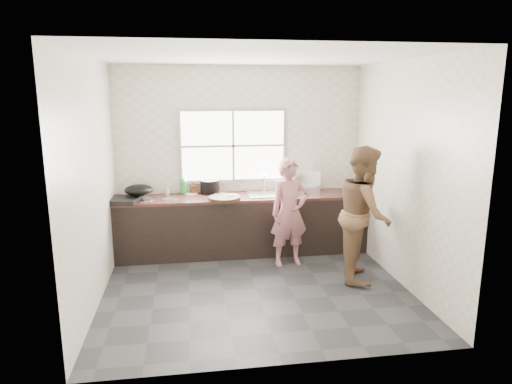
{
  "coord_description": "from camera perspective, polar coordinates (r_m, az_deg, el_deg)",
  "views": [
    {
      "loc": [
        -0.76,
        -5.08,
        2.32
      ],
      "look_at": [
        0.1,
        0.65,
        1.05
      ],
      "focal_mm": 32.0,
      "sensor_mm": 36.0,
      "label": 1
    }
  ],
  "objects": [
    {
      "name": "wall_left",
      "position": [
        5.27,
        -19.81,
        1.02
      ],
      "size": [
        0.01,
        3.2,
        2.7
      ],
      "primitive_type": "cube",
      "color": "silver",
      "rests_on": "ground"
    },
    {
      "name": "bottle_brown_tall",
      "position": [
        6.74,
        -7.76,
        0.54
      ],
      "size": [
        0.1,
        0.1,
        0.18
      ],
      "primitive_type": "imported",
      "rotation": [
        0.0,
        0.0,
        0.27
      ],
      "color": "#4A2A12",
      "rests_on": "countertop"
    },
    {
      "name": "wall_back",
      "position": [
        6.79,
        -2.04,
        4.16
      ],
      "size": [
        3.6,
        0.01,
        2.7
      ],
      "primitive_type": "cube",
      "color": "beige",
      "rests_on": "ground"
    },
    {
      "name": "woman",
      "position": [
        6.18,
        4.2,
        -3.01
      ],
      "size": [
        0.55,
        0.4,
        1.37
      ],
      "primitive_type": "imported",
      "rotation": [
        0.0,
        0.0,
        0.16
      ],
      "color": "#AF6970",
      "rests_on": "floor"
    },
    {
      "name": "person_side",
      "position": [
        5.84,
        13.35,
        -2.62
      ],
      "size": [
        0.86,
        0.98,
        1.69
      ],
      "primitive_type": "imported",
      "rotation": [
        0.0,
        0.0,
        1.27
      ],
      "color": "brown",
      "rests_on": "floor"
    },
    {
      "name": "wall_right",
      "position": [
        5.77,
        18.01,
        2.08
      ],
      "size": [
        0.01,
        3.2,
        2.7
      ],
      "primitive_type": "cube",
      "color": "beige",
      "rests_on": "ground"
    },
    {
      "name": "dish_rack",
      "position": [
        6.86,
        5.88,
        1.37
      ],
      "size": [
        0.48,
        0.39,
        0.32
      ],
      "primitive_type": "cube",
      "rotation": [
        0.0,
        0.0,
        0.23
      ],
      "color": "white",
      "rests_on": "countertop"
    },
    {
      "name": "floor",
      "position": [
        5.64,
        -0.02,
        -12.0
      ],
      "size": [
        3.6,
        3.2,
        0.01
      ],
      "primitive_type": "cube",
      "color": "#2B2B2E",
      "rests_on": "ground"
    },
    {
      "name": "wall_front",
      "position": [
        3.68,
        3.7,
        -2.95
      ],
      "size": [
        3.6,
        0.01,
        2.7
      ],
      "primitive_type": "cube",
      "color": "silver",
      "rests_on": "ground"
    },
    {
      "name": "cutting_board",
      "position": [
        6.34,
        -3.95,
        -0.77
      ],
      "size": [
        0.47,
        0.47,
        0.04
      ],
      "primitive_type": "cylinder",
      "rotation": [
        0.0,
        0.0,
        -0.07
      ],
      "color": "#312113",
      "rests_on": "countertop"
    },
    {
      "name": "bowl_held",
      "position": [
        6.45,
        3.15,
        -0.46
      ],
      "size": [
        0.24,
        0.24,
        0.06
      ],
      "primitive_type": "imported",
      "rotation": [
        0.0,
        0.0,
        0.42
      ],
      "color": "silver",
      "rests_on": "countertop"
    },
    {
      "name": "pot_lid_left",
      "position": [
        6.49,
        -13.87,
        -0.94
      ],
      "size": [
        0.28,
        0.28,
        0.01
      ],
      "primitive_type": "cylinder",
      "rotation": [
        0.0,
        0.0,
        0.03
      ],
      "color": "#A4A5AA",
      "rests_on": "countertop"
    },
    {
      "name": "plate_food",
      "position": [
        6.73,
        -8.11,
        -0.21
      ],
      "size": [
        0.21,
        0.21,
        0.02
      ],
      "primitive_type": "cylinder",
      "rotation": [
        0.0,
        0.0,
        0.07
      ],
      "color": "silver",
      "rests_on": "countertop"
    },
    {
      "name": "cabinet",
      "position": [
        6.69,
        -1.67,
        -4.22
      ],
      "size": [
        3.6,
        0.62,
        0.82
      ],
      "primitive_type": "cube",
      "color": "black",
      "rests_on": "floor"
    },
    {
      "name": "sink",
      "position": [
        6.62,
        1.31,
        -0.32
      ],
      "size": [
        0.55,
        0.45,
        0.02
      ],
      "primitive_type": "cube",
      "color": "silver",
      "rests_on": "countertop"
    },
    {
      "name": "faucet",
      "position": [
        6.79,
        1.03,
        1.24
      ],
      "size": [
        0.02,
        0.02,
        0.3
      ],
      "primitive_type": "cylinder",
      "color": "silver",
      "rests_on": "countertop"
    },
    {
      "name": "glass_jar",
      "position": [
        6.75,
        -11.01,
        0.09
      ],
      "size": [
        0.07,
        0.07,
        0.1
      ],
      "primitive_type": "cylinder",
      "rotation": [
        0.0,
        0.0,
        0.06
      ],
      "color": "silver",
      "rests_on": "countertop"
    },
    {
      "name": "bottle_green",
      "position": [
        6.73,
        -9.04,
        0.86
      ],
      "size": [
        0.12,
        0.12,
        0.27
      ],
      "primitive_type": "imported",
      "rotation": [
        0.0,
        0.0,
        -0.13
      ],
      "color": "#2E8C35",
      "rests_on": "countertop"
    },
    {
      "name": "bottle_brown_short",
      "position": [
        6.75,
        -5.17,
        0.6
      ],
      "size": [
        0.16,
        0.16,
        0.18
      ],
      "primitive_type": "imported",
      "rotation": [
        0.0,
        0.0,
        -0.2
      ],
      "color": "#471D11",
      "rests_on": "countertop"
    },
    {
      "name": "bowl_mince",
      "position": [
        6.42,
        -3.12,
        -0.57
      ],
      "size": [
        0.27,
        0.27,
        0.05
      ],
      "primitive_type": "imported",
      "rotation": [
        0.0,
        0.0,
        0.43
      ],
      "color": "silver",
      "rests_on": "countertop"
    },
    {
      "name": "bowl_crabs",
      "position": [
        6.59,
        3.62,
        -0.14
      ],
      "size": [
        0.27,
        0.27,
        0.07
      ],
      "primitive_type": "imported",
      "rotation": [
        0.0,
        0.0,
        0.26
      ],
      "color": "white",
      "rests_on": "countertop"
    },
    {
      "name": "window_frame",
      "position": [
        6.74,
        -2.89,
        5.8
      ],
      "size": [
        1.6,
        0.05,
        1.1
      ],
      "primitive_type": "cube",
      "color": "#9EA0A5",
      "rests_on": "wall_back"
    },
    {
      "name": "pot_lid_right",
      "position": [
        6.48,
        -10.76,
        -0.82
      ],
      "size": [
        0.23,
        0.23,
        0.01
      ],
      "primitive_type": "cylinder",
      "rotation": [
        0.0,
        0.0,
        0.01
      ],
      "color": "silver",
      "rests_on": "countertop"
    },
    {
      "name": "black_pot",
      "position": [
        6.74,
        -5.81,
        0.66
      ],
      "size": [
        0.35,
        0.35,
        0.2
      ],
      "primitive_type": "cylinder",
      "rotation": [
        0.0,
        0.0,
        0.35
      ],
      "color": "black",
      "rests_on": "countertop"
    },
    {
      "name": "wok",
      "position": [
        6.52,
        -14.43,
        0.25
      ],
      "size": [
        0.45,
        0.45,
        0.15
      ],
      "primitive_type": "ellipsoid",
      "rotation": [
        0.0,
        0.0,
        -0.16
      ],
      "color": "black",
      "rests_on": "burner"
    },
    {
      "name": "ceiling",
      "position": [
        5.15,
        -0.02,
        16.65
      ],
      "size": [
        3.6,
        3.2,
        0.01
      ],
      "primitive_type": "cube",
      "color": "silver",
      "rests_on": "wall_back"
    },
    {
      "name": "window_glazing",
      "position": [
        6.72,
        -2.87,
        5.78
      ],
      "size": [
        1.5,
        0.01,
        1.0
      ],
      "primitive_type": "cube",
      "color": "white",
      "rests_on": "window_frame"
    },
    {
      "name": "countertop",
      "position": [
        6.58,
        -1.69,
        -0.63
      ],
      "size": [
        3.6,
        0.64,
        0.04
      ],
      "primitive_type": "cube",
      "color": "#3D1E19",
      "rests_on": "cabinet"
    },
    {
      "name": "burner",
      "position": [
        6.43,
        -16.28,
        -0.97
      ],
      "size": [
        0.5,
        0.5,
        0.06
      ],
      "primitive_type": "cube",
      "rotation": [
        0.0,
        0.0,
        -0.2
      ],
      "color": "black",
      "rests_on": "countertop"
    },
    {
      "name": "cleaver",
      "position": [
        6.55,
        -4.45,
        -0.16
      ],
      "size": [
        0.2,
        0.14,
        0.01
      ],
      "primitive_type": "cube",
      "rotation": [
        0.0,
        0.0,
        0.29
      ],
      "color": "#A5A8AC",
      "rests_on": "cutting_board"
    }
  ]
}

